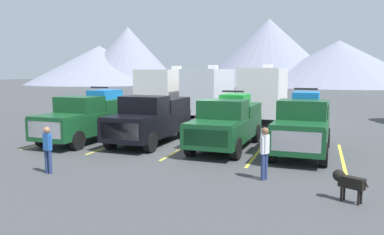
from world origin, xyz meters
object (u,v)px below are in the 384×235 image
object	(u,v)px
pickup_truck_a	(90,116)
pickup_truck_d	(303,124)
camper_trailer_a	(171,89)
dog	(347,181)
camper_trailer_c	(265,91)
pickup_truck_b	(151,118)
person_a	(48,147)
person_b	(265,150)
pickup_truck_c	(228,122)
camper_trailer_b	(209,90)

from	to	relation	value
pickup_truck_a	pickup_truck_d	world-z (taller)	pickup_truck_d
pickup_truck_a	pickup_truck_d	xyz separation A→B (m)	(9.89, 0.21, 0.03)
camper_trailer_a	dog	size ratio (longest dim) A/B	10.77
camper_trailer_c	pickup_truck_b	bearing A→B (deg)	-110.64
camper_trailer_c	person_a	size ratio (longest dim) A/B	5.98
person_a	pickup_truck_a	bearing A→B (deg)	111.13
pickup_truck_d	person_b	bearing A→B (deg)	-102.09
camper_trailer_a	camper_trailer_c	bearing A→B (deg)	-6.14
camper_trailer_a	person_b	bearing A→B (deg)	-59.05
pickup_truck_b	camper_trailer_c	size ratio (longest dim) A/B	0.58
pickup_truck_c	camper_trailer_c	xyz separation A→B (m)	(0.20, 10.13, 0.87)
camper_trailer_a	pickup_truck_a	bearing A→B (deg)	-88.57
dog	camper_trailer_b	bearing A→B (deg)	117.51
pickup_truck_c	camper_trailer_b	distance (m)	10.69
pickup_truck_b	camper_trailer_c	xyz separation A→B (m)	(3.84, 10.18, 0.87)
pickup_truck_d	pickup_truck_c	bearing A→B (deg)	177.36
pickup_truck_a	pickup_truck_b	distance (m)	3.10
pickup_truck_a	dog	size ratio (longest dim) A/B	6.90
person_b	pickup_truck_d	bearing A→B (deg)	77.91
camper_trailer_c	pickup_truck_a	bearing A→B (deg)	-123.42
pickup_truck_a	camper_trailer_a	bearing A→B (deg)	91.43
pickup_truck_c	person_b	distance (m)	5.03
pickup_truck_b	dog	xyz separation A→B (m)	(8.13, -5.72, -0.61)
person_b	dog	size ratio (longest dim) A/B	1.93
camper_trailer_c	person_b	world-z (taller)	camper_trailer_c
pickup_truck_d	camper_trailer_b	xyz separation A→B (m)	(-6.88, 10.14, 0.78)
pickup_truck_a	person_b	bearing A→B (deg)	-24.79
camper_trailer_c	dog	size ratio (longest dim) A/B	10.91
pickup_truck_c	person_b	size ratio (longest dim) A/B	3.47
pickup_truck_b	person_b	bearing A→B (deg)	-37.15
pickup_truck_a	pickup_truck_c	distance (m)	6.73
pickup_truck_b	camper_trailer_b	world-z (taller)	camper_trailer_b
pickup_truck_c	camper_trailer_c	size ratio (longest dim) A/B	0.61
person_b	camper_trailer_b	bearing A→B (deg)	112.31
camper_trailer_b	person_b	xyz separation A→B (m)	(5.95, -14.49, -1.05)
pickup_truck_c	person_b	xyz separation A→B (m)	(2.24, -4.50, -0.21)
pickup_truck_d	camper_trailer_c	size ratio (longest dim) A/B	0.59
person_a	camper_trailer_b	bearing A→B (deg)	87.09
pickup_truck_d	camper_trailer_b	world-z (taller)	camper_trailer_b
pickup_truck_d	person_b	distance (m)	4.46
pickup_truck_a	pickup_truck_c	size ratio (longest dim) A/B	1.03
pickup_truck_b	person_a	bearing A→B (deg)	-98.49
pickup_truck_a	person_b	distance (m)	9.87
pickup_truck_b	camper_trailer_a	world-z (taller)	camper_trailer_a
pickup_truck_b	camper_trailer_b	bearing A→B (deg)	90.44
camper_trailer_b	person_b	distance (m)	15.70
person_a	person_b	size ratio (longest dim) A/B	0.95
dog	pickup_truck_d	bearing A→B (deg)	103.32
dog	person_b	bearing A→B (deg)	150.55
pickup_truck_b	person_a	xyz separation A→B (m)	(-0.89, -5.99, -0.26)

